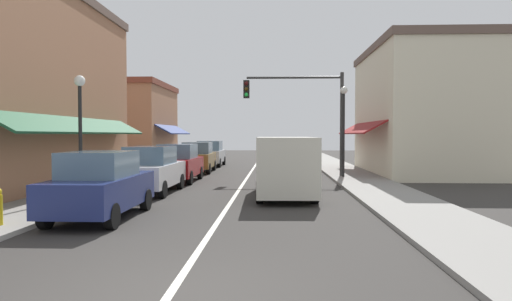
{
  "coord_description": "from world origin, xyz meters",
  "views": [
    {
      "loc": [
        1.47,
        -6.01,
        2.21
      ],
      "look_at": [
        0.53,
        15.46,
        1.46
      ],
      "focal_mm": 31.97,
      "sensor_mm": 36.0,
      "label": 1
    }
  ],
  "objects_px": {
    "van_in_lane": "(285,165)",
    "street_lamp_left_near": "(80,115)",
    "parked_car_second_left": "(151,170)",
    "parked_car_third_left": "(178,163)",
    "street_lamp_right_mid": "(344,117)",
    "traffic_signal_mast_arm": "(306,106)",
    "parked_car_nearest_left": "(101,185)",
    "parked_car_far_left": "(198,157)",
    "parked_car_distant_left": "(210,154)"
  },
  "relations": [
    {
      "from": "van_in_lane",
      "to": "street_lamp_left_near",
      "type": "relative_size",
      "value": 1.25
    },
    {
      "from": "parked_car_second_left",
      "to": "van_in_lane",
      "type": "xyz_separation_m",
      "value": [
        5.02,
        -0.73,
        0.27
      ]
    },
    {
      "from": "parked_car_third_left",
      "to": "street_lamp_left_near",
      "type": "relative_size",
      "value": 0.98
    },
    {
      "from": "street_lamp_right_mid",
      "to": "parked_car_third_left",
      "type": "bearing_deg",
      "value": -168.04
    },
    {
      "from": "parked_car_second_left",
      "to": "van_in_lane",
      "type": "relative_size",
      "value": 0.79
    },
    {
      "from": "parked_car_third_left",
      "to": "traffic_signal_mast_arm",
      "type": "xyz_separation_m",
      "value": [
        6.1,
        2.06,
        2.79
      ]
    },
    {
      "from": "parked_car_nearest_left",
      "to": "parked_car_third_left",
      "type": "bearing_deg",
      "value": 90.12
    },
    {
      "from": "parked_car_far_left",
      "to": "van_in_lane",
      "type": "bearing_deg",
      "value": -66.02
    },
    {
      "from": "parked_car_nearest_left",
      "to": "parked_car_distant_left",
      "type": "relative_size",
      "value": 1.0
    },
    {
      "from": "parked_car_third_left",
      "to": "parked_car_distant_left",
      "type": "xyz_separation_m",
      "value": [
        -0.02,
        10.58,
        0.0
      ]
    },
    {
      "from": "parked_car_second_left",
      "to": "parked_car_distant_left",
      "type": "relative_size",
      "value": 1.01
    },
    {
      "from": "street_lamp_left_near",
      "to": "street_lamp_right_mid",
      "type": "height_order",
      "value": "street_lamp_right_mid"
    },
    {
      "from": "traffic_signal_mast_arm",
      "to": "street_lamp_right_mid",
      "type": "distance_m",
      "value": 1.95
    },
    {
      "from": "parked_car_third_left",
      "to": "traffic_signal_mast_arm",
      "type": "relative_size",
      "value": 0.77
    },
    {
      "from": "street_lamp_right_mid",
      "to": "van_in_lane",
      "type": "bearing_deg",
      "value": -114.75
    },
    {
      "from": "parked_car_second_left",
      "to": "street_lamp_right_mid",
      "type": "bearing_deg",
      "value": 37.06
    },
    {
      "from": "traffic_signal_mast_arm",
      "to": "parked_car_distant_left",
      "type": "bearing_deg",
      "value": 125.71
    },
    {
      "from": "parked_car_third_left",
      "to": "street_lamp_right_mid",
      "type": "height_order",
      "value": "street_lamp_right_mid"
    },
    {
      "from": "street_lamp_right_mid",
      "to": "parked_car_second_left",
      "type": "bearing_deg",
      "value": -143.97
    },
    {
      "from": "traffic_signal_mast_arm",
      "to": "street_lamp_left_near",
      "type": "distance_m",
      "value": 11.58
    },
    {
      "from": "parked_car_nearest_left",
      "to": "parked_car_distant_left",
      "type": "distance_m",
      "value": 19.98
    },
    {
      "from": "parked_car_second_left",
      "to": "parked_car_third_left",
      "type": "bearing_deg",
      "value": 89.29
    },
    {
      "from": "traffic_signal_mast_arm",
      "to": "street_lamp_left_near",
      "type": "bearing_deg",
      "value": -134.03
    },
    {
      "from": "traffic_signal_mast_arm",
      "to": "street_lamp_left_near",
      "type": "xyz_separation_m",
      "value": [
        -8.03,
        -8.3,
        -0.81
      ]
    },
    {
      "from": "parked_car_nearest_left",
      "to": "traffic_signal_mast_arm",
      "type": "relative_size",
      "value": 0.77
    },
    {
      "from": "parked_car_distant_left",
      "to": "street_lamp_right_mid",
      "type": "height_order",
      "value": "street_lamp_right_mid"
    },
    {
      "from": "parked_car_distant_left",
      "to": "street_lamp_right_mid",
      "type": "relative_size",
      "value": 0.9
    },
    {
      "from": "parked_car_third_left",
      "to": "parked_car_far_left",
      "type": "distance_m",
      "value": 5.37
    },
    {
      "from": "parked_car_third_left",
      "to": "street_lamp_left_near",
      "type": "distance_m",
      "value": 6.83
    },
    {
      "from": "parked_car_nearest_left",
      "to": "street_lamp_left_near",
      "type": "height_order",
      "value": "street_lamp_left_near"
    },
    {
      "from": "parked_car_third_left",
      "to": "van_in_lane",
      "type": "distance_m",
      "value": 6.93
    },
    {
      "from": "parked_car_second_left",
      "to": "parked_car_third_left",
      "type": "relative_size",
      "value": 1.01
    },
    {
      "from": "parked_car_distant_left",
      "to": "street_lamp_right_mid",
      "type": "bearing_deg",
      "value": -48.06
    },
    {
      "from": "parked_car_far_left",
      "to": "van_in_lane",
      "type": "xyz_separation_m",
      "value": [
        4.89,
        -10.27,
        0.27
      ]
    },
    {
      "from": "parked_car_third_left",
      "to": "street_lamp_right_mid",
      "type": "bearing_deg",
      "value": 11.88
    },
    {
      "from": "parked_car_third_left",
      "to": "van_in_lane",
      "type": "bearing_deg",
      "value": -45.16
    },
    {
      "from": "parked_car_third_left",
      "to": "parked_car_second_left",
      "type": "bearing_deg",
      "value": -91.82
    },
    {
      "from": "parked_car_second_left",
      "to": "van_in_lane",
      "type": "bearing_deg",
      "value": -7.2
    },
    {
      "from": "parked_car_far_left",
      "to": "parked_car_nearest_left",
      "type": "bearing_deg",
      "value": -91.57
    },
    {
      "from": "van_in_lane",
      "to": "traffic_signal_mast_arm",
      "type": "height_order",
      "value": "traffic_signal_mast_arm"
    },
    {
      "from": "parked_car_second_left",
      "to": "traffic_signal_mast_arm",
      "type": "height_order",
      "value": "traffic_signal_mast_arm"
    },
    {
      "from": "street_lamp_right_mid",
      "to": "parked_car_distant_left",
      "type": "bearing_deg",
      "value": 131.76
    },
    {
      "from": "parked_car_third_left",
      "to": "van_in_lane",
      "type": "xyz_separation_m",
      "value": [
        4.89,
        -4.9,
        0.27
      ]
    },
    {
      "from": "parked_car_second_left",
      "to": "street_lamp_right_mid",
      "type": "relative_size",
      "value": 0.9
    },
    {
      "from": "parked_car_far_left",
      "to": "street_lamp_left_near",
      "type": "bearing_deg",
      "value": -100.88
    },
    {
      "from": "parked_car_second_left",
      "to": "parked_car_distant_left",
      "type": "bearing_deg",
      "value": 90.63
    },
    {
      "from": "parked_car_second_left",
      "to": "parked_car_distant_left",
      "type": "distance_m",
      "value": 14.76
    },
    {
      "from": "van_in_lane",
      "to": "parked_car_nearest_left",
      "type": "bearing_deg",
      "value": -139.04
    },
    {
      "from": "parked_car_far_left",
      "to": "street_lamp_left_near",
      "type": "distance_m",
      "value": 11.94
    },
    {
      "from": "parked_car_second_left",
      "to": "street_lamp_right_mid",
      "type": "distance_m",
      "value": 10.2
    }
  ]
}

